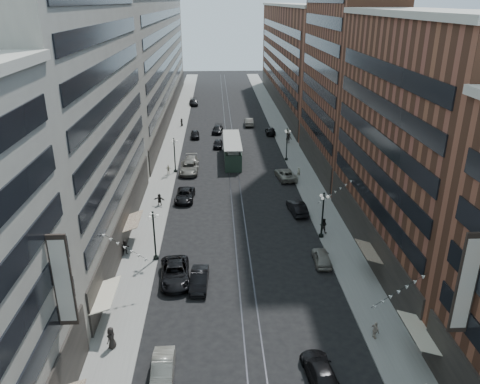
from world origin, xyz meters
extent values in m
plane|color=black|center=(0.00, 60.00, 0.00)|extent=(220.00, 220.00, 0.00)
cube|color=gray|center=(-11.00, 70.00, 0.07)|extent=(4.00, 180.00, 0.15)
cube|color=gray|center=(11.00, 70.00, 0.07)|extent=(4.00, 180.00, 0.15)
cube|color=#2D2D33|center=(-0.70, 70.00, 0.01)|extent=(0.12, 180.00, 0.02)
cube|color=#2D2D33|center=(0.70, 70.00, 0.01)|extent=(0.12, 180.00, 0.02)
cube|color=#9A9789|center=(-17.00, 33.00, 14.00)|extent=(8.00, 36.00, 28.00)
cube|color=#9A9789|center=(-17.00, 96.00, 13.00)|extent=(8.00, 90.00, 26.00)
cube|color=brown|center=(17.00, 28.00, 12.00)|extent=(8.00, 30.00, 24.00)
cube|color=brown|center=(17.00, 56.00, 21.00)|extent=(8.00, 26.00, 42.00)
cube|color=brown|center=(17.00, 105.00, 12.00)|extent=(8.00, 72.00, 24.00)
cylinder|color=black|center=(-9.20, 28.00, 0.30)|extent=(0.56, 0.56, 0.30)
cylinder|color=black|center=(-9.20, 28.00, 2.75)|extent=(0.18, 0.18, 5.20)
sphere|color=black|center=(-9.20, 28.00, 5.55)|extent=(0.24, 0.24, 0.24)
sphere|color=white|center=(-8.75, 28.00, 5.15)|extent=(0.36, 0.36, 0.36)
sphere|color=white|center=(-9.42, 28.39, 5.15)|extent=(0.36, 0.36, 0.36)
sphere|color=white|center=(-9.42, 27.61, 5.15)|extent=(0.36, 0.36, 0.36)
cylinder|color=black|center=(-9.20, 55.00, 0.30)|extent=(0.56, 0.56, 0.30)
cylinder|color=black|center=(-9.20, 55.00, 2.75)|extent=(0.18, 0.18, 5.20)
sphere|color=black|center=(-9.20, 55.00, 5.55)|extent=(0.24, 0.24, 0.24)
sphere|color=white|center=(-8.75, 55.00, 5.15)|extent=(0.36, 0.36, 0.36)
sphere|color=white|center=(-9.42, 55.39, 5.15)|extent=(0.36, 0.36, 0.36)
sphere|color=white|center=(-9.42, 54.61, 5.15)|extent=(0.36, 0.36, 0.36)
cylinder|color=black|center=(9.20, 32.00, 0.30)|extent=(0.56, 0.56, 0.30)
cylinder|color=black|center=(9.20, 32.00, 2.75)|extent=(0.18, 0.18, 5.20)
sphere|color=black|center=(9.20, 32.00, 5.55)|extent=(0.24, 0.24, 0.24)
sphere|color=white|center=(9.65, 32.00, 5.15)|extent=(0.36, 0.36, 0.36)
sphere|color=white|center=(8.97, 32.39, 5.15)|extent=(0.36, 0.36, 0.36)
sphere|color=white|center=(8.97, 31.61, 5.15)|extent=(0.36, 0.36, 0.36)
cylinder|color=black|center=(9.20, 60.00, 0.30)|extent=(0.56, 0.56, 0.30)
cylinder|color=black|center=(9.20, 60.00, 2.75)|extent=(0.18, 0.18, 5.20)
sphere|color=black|center=(9.20, 60.00, 5.55)|extent=(0.24, 0.24, 0.24)
sphere|color=white|center=(9.65, 60.00, 5.15)|extent=(0.36, 0.36, 0.36)
sphere|color=white|center=(8.97, 60.39, 5.15)|extent=(0.36, 0.36, 0.36)
sphere|color=white|center=(8.97, 59.61, 5.15)|extent=(0.36, 0.36, 0.36)
cube|color=#203227|center=(0.00, 60.88, 1.39)|extent=(2.68, 12.86, 2.79)
cube|color=gray|center=(0.00, 60.88, 3.11)|extent=(1.72, 11.79, 0.64)
cube|color=gray|center=(0.00, 60.88, 3.54)|extent=(2.89, 13.08, 0.16)
cylinder|color=black|center=(0.00, 56.06, 0.38)|extent=(2.47, 0.75, 0.75)
cylinder|color=black|center=(0.00, 65.70, 0.38)|extent=(2.47, 0.75, 0.75)
imported|color=gray|center=(-6.80, 11.27, 0.73)|extent=(1.61, 4.46, 1.46)
imported|color=black|center=(-6.87, 24.01, 0.84)|extent=(3.32, 6.28, 1.68)
imported|color=gray|center=(8.07, 26.48, 0.70)|extent=(1.84, 4.19, 1.40)
imported|color=black|center=(-4.50, 22.84, 0.76)|extent=(1.83, 4.67, 1.51)
imported|color=black|center=(4.50, 10.61, 0.71)|extent=(2.43, 5.06, 1.42)
imported|color=black|center=(-12.50, 29.06, 0.99)|extent=(0.92, 0.74, 1.67)
imported|color=#BBAB9B|center=(9.80, 14.54, 0.90)|extent=(0.69, 0.97, 1.51)
imported|color=black|center=(-7.07, 43.84, 0.73)|extent=(2.71, 5.39, 1.46)
imported|color=slate|center=(-6.80, 57.33, 0.83)|extent=(2.44, 5.78, 1.66)
imported|color=black|center=(-6.84, 75.11, 0.71)|extent=(1.88, 4.23, 1.41)
imported|color=black|center=(7.55, 38.85, 0.79)|extent=(2.28, 4.97, 1.58)
imported|color=gray|center=(7.82, 51.26, 0.77)|extent=(3.26, 5.81, 1.53)
imported|color=black|center=(8.40, 77.13, 0.69)|extent=(2.10, 4.83, 1.38)
imported|color=black|center=(-2.36, 68.41, 0.69)|extent=(1.87, 4.14, 1.38)
imported|color=#646159|center=(4.50, 84.35, 0.84)|extent=(1.82, 5.11, 1.68)
imported|color=black|center=(-10.30, 42.00, 0.95)|extent=(1.54, 0.75, 1.59)
imported|color=beige|center=(-10.18, 53.98, 0.91)|extent=(0.90, 0.44, 1.51)
imported|color=black|center=(9.64, 33.04, 1.06)|extent=(1.00, 0.81, 1.81)
imported|color=beige|center=(9.91, 51.85, 0.90)|extent=(0.58, 0.42, 1.49)
imported|color=black|center=(11.12, 70.16, 1.08)|extent=(1.27, 0.70, 1.86)
imported|color=#656259|center=(-7.04, 54.82, 0.84)|extent=(2.82, 6.05, 1.68)
imported|color=black|center=(-2.36, 78.65, 0.71)|extent=(2.57, 5.09, 1.42)
imported|color=black|center=(-8.40, 106.41, 0.75)|extent=(2.53, 5.33, 1.50)
imported|color=black|center=(-10.02, 84.17, 0.98)|extent=(0.76, 0.92, 1.66)
imported|color=black|center=(-11.08, 14.54, 1.07)|extent=(0.79, 1.02, 1.85)
imported|color=beige|center=(11.62, 74.25, 1.01)|extent=(1.19, 0.80, 1.71)
camera|label=1|loc=(-2.59, -15.22, 25.38)|focal=35.00mm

